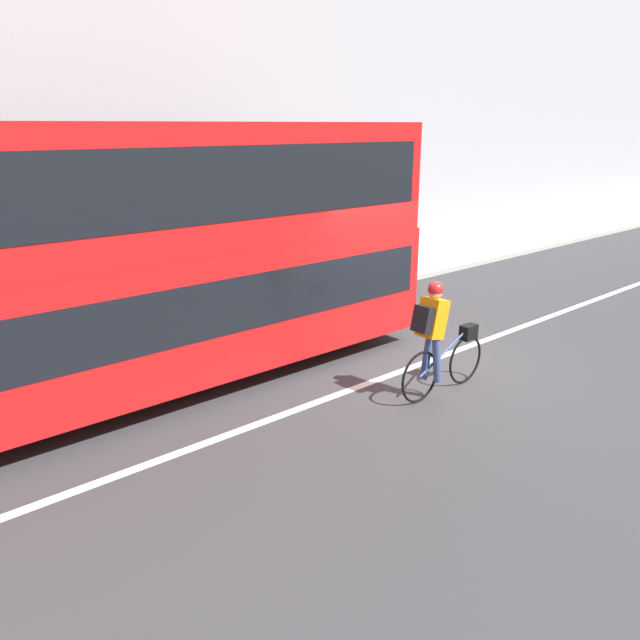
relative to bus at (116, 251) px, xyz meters
name	(u,v)px	position (x,y,z in m)	size (l,w,h in m)	color
ground_plane	(419,365)	(4.01, -2.02, -2.09)	(80.00, 80.00, 0.00)	#38383A
road_center_line	(418,365)	(4.01, -2.01, -2.08)	(50.00, 0.14, 0.01)	silver
sidewalk_curb	(251,302)	(4.01, 2.69, -2.03)	(60.00, 1.83, 0.13)	#A8A399
building_facade	(214,76)	(4.01, 3.76, 2.59)	(60.00, 0.30, 9.36)	#9E9EA3
bus	(116,251)	(0.00, 0.00, 0.00)	(9.62, 2.48, 3.76)	black
cyclist_on_bike	(438,336)	(3.27, -2.94, -1.18)	(1.78, 0.32, 1.70)	black
street_sign_post	(270,237)	(4.47, 2.60, -0.67)	(0.36, 0.09, 2.31)	#59595B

